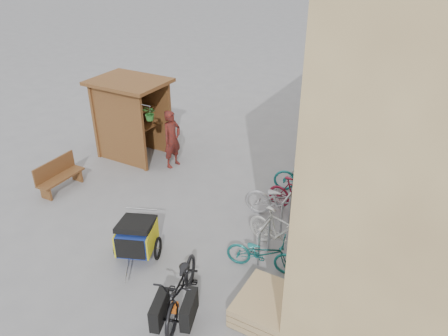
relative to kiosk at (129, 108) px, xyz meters
The scene contains 17 objects.
ground 4.39m from the kiosk, 37.02° to the right, with size 80.00×80.00×0.00m, color gray.
kiosk is the anchor object (origin of this frame).
bike_rack 5.67m from the kiosk, ahead, with size 0.05×5.35×0.86m.
pallet_stack 7.50m from the kiosk, 31.66° to the right, with size 1.00×1.20×0.40m.
bench 2.82m from the kiosk, 98.70° to the right, with size 0.43×1.36×0.86m.
shopping_carts 7.61m from the kiosk, 33.82° to the left, with size 0.63×2.12×1.13m.
child_trailer 5.00m from the kiosk, 49.23° to the right, with size 1.05×1.60×0.93m.
cargo_bike 6.71m from the kiosk, 42.75° to the right, with size 1.24×2.02×1.00m.
person_kiosk 1.65m from the kiosk, ahead, with size 0.63×0.41×1.72m, color maroon.
bike_0 6.43m from the kiosk, 26.04° to the right, with size 0.53×1.51×0.79m, color #1A696A.
bike_1 6.23m from the kiosk, 19.98° to the right, with size 0.48×1.68×1.01m, color silver.
bike_2 5.56m from the kiosk, ahead, with size 0.66×1.90×1.00m, color #A6A5AA.
bike_3 5.68m from the kiosk, ahead, with size 0.44×1.54×0.93m, color maroon.
bike_4 5.57m from the kiosk, ahead, with size 0.60×1.73×0.91m, color #1A696A.
bike_5 5.79m from the kiosk, ahead, with size 0.41×1.47×0.88m, color silver.
bike_6 5.95m from the kiosk, 15.40° to the left, with size 0.64×1.84×0.97m, color silver.
bike_7 6.17m from the kiosk, 18.75° to the left, with size 0.50×1.76×1.06m, color maroon.
Camera 1 is at (5.12, -6.76, 6.20)m, focal length 35.00 mm.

